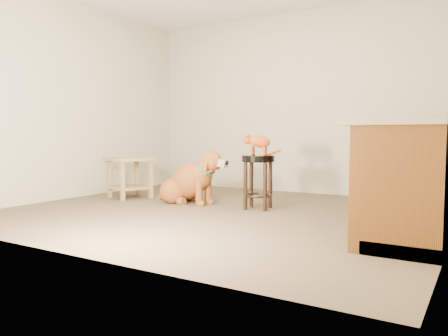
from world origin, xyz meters
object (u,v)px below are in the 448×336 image
Objects in this scene: golden_retriever at (190,182)px; wood_stool at (371,176)px; padded_stool at (258,171)px; side_table at (130,171)px; tabby_kitten at (257,142)px.

wood_stool is at bearing 25.98° from golden_retriever.
padded_stool reaches higher than side_table.
wood_stool is at bearing 21.57° from tabby_kitten.
tabby_kitten is (1.84, 0.10, 0.40)m from side_table.
tabby_kitten is (-1.10, -0.69, 0.39)m from wood_stool.
tabby_kitten is at bearing 9.39° from golden_retriever.
side_table is 1.62× the size of tabby_kitten.
tabby_kitten reaches higher than side_table.
golden_retriever is (-0.89, -0.07, -0.17)m from padded_stool.
tabby_kitten reaches higher than wood_stool.
golden_retriever is at bearing -159.01° from wood_stool.
padded_stool is 1.47× the size of tabby_kitten.
golden_retriever reaches higher than side_table.
tabby_kitten is at bearing 3.10° from side_table.
wood_stool is 1.72× the size of tabby_kitten.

